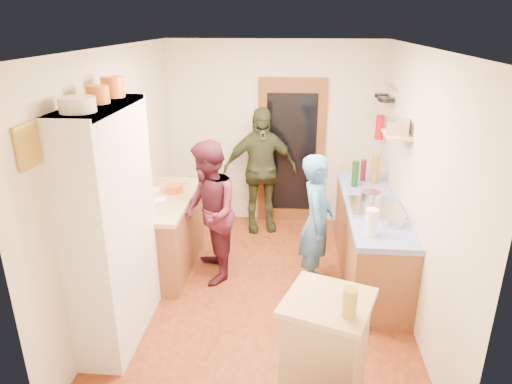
# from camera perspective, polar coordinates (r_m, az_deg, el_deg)

# --- Properties ---
(floor) EXTENTS (3.00, 4.00, 0.02)m
(floor) POSITION_cam_1_polar(r_m,az_deg,el_deg) (5.22, 0.93, -12.33)
(floor) COLOR brown
(floor) RESTS_ON ground
(ceiling) EXTENTS (3.00, 4.00, 0.02)m
(ceiling) POSITION_cam_1_polar(r_m,az_deg,el_deg) (4.37, 1.14, 17.77)
(ceiling) COLOR silver
(ceiling) RESTS_ON ground
(wall_back) EXTENTS (3.00, 0.02, 2.60)m
(wall_back) POSITION_cam_1_polar(r_m,az_deg,el_deg) (6.56, 2.28, 7.21)
(wall_back) COLOR beige
(wall_back) RESTS_ON ground
(wall_front) EXTENTS (3.00, 0.02, 2.60)m
(wall_front) POSITION_cam_1_polar(r_m,az_deg,el_deg) (2.83, -1.92, -12.30)
(wall_front) COLOR beige
(wall_front) RESTS_ON ground
(wall_left) EXTENTS (0.02, 4.00, 2.60)m
(wall_left) POSITION_cam_1_polar(r_m,az_deg,el_deg) (4.96, -16.65, 1.82)
(wall_left) COLOR beige
(wall_left) RESTS_ON ground
(wall_right) EXTENTS (0.02, 4.00, 2.60)m
(wall_right) POSITION_cam_1_polar(r_m,az_deg,el_deg) (4.78, 19.40, 0.76)
(wall_right) COLOR beige
(wall_right) RESTS_ON ground
(door_frame) EXTENTS (0.95, 0.06, 2.10)m
(door_frame) POSITION_cam_1_polar(r_m,az_deg,el_deg) (6.58, 4.41, 4.95)
(door_frame) COLOR brown
(door_frame) RESTS_ON ground
(door_glass) EXTENTS (0.70, 0.02, 1.70)m
(door_glass) POSITION_cam_1_polar(r_m,az_deg,el_deg) (6.54, 4.41, 4.86)
(door_glass) COLOR black
(door_glass) RESTS_ON door_frame
(hutch_body) EXTENTS (0.40, 1.20, 2.20)m
(hutch_body) POSITION_cam_1_polar(r_m,az_deg,el_deg) (4.27, -17.51, -4.29)
(hutch_body) COLOR white
(hutch_body) RESTS_ON ground
(hutch_top_shelf) EXTENTS (0.40, 1.14, 0.04)m
(hutch_top_shelf) POSITION_cam_1_polar(r_m,az_deg,el_deg) (3.96, -19.21, 10.04)
(hutch_top_shelf) COLOR white
(hutch_top_shelf) RESTS_ON hutch_body
(plate_stack) EXTENTS (0.27, 0.27, 0.11)m
(plate_stack) POSITION_cam_1_polar(r_m,az_deg,el_deg) (3.64, -21.44, 10.13)
(plate_stack) COLOR white
(plate_stack) RESTS_ON hutch_top_shelf
(orange_pot_a) EXTENTS (0.18, 0.18, 0.14)m
(orange_pot_a) POSITION_cam_1_polar(r_m,az_deg,el_deg) (3.98, -19.15, 11.45)
(orange_pot_a) COLOR orange
(orange_pot_a) RESTS_ON hutch_top_shelf
(orange_pot_b) EXTENTS (0.20, 0.20, 0.18)m
(orange_pot_b) POSITION_cam_1_polar(r_m,az_deg,el_deg) (4.26, -17.48, 12.42)
(orange_pot_b) COLOR orange
(orange_pot_b) RESTS_ON hutch_top_shelf
(left_counter_base) EXTENTS (0.60, 1.40, 0.85)m
(left_counter_base) POSITION_cam_1_polar(r_m,az_deg,el_deg) (5.59, -11.12, -5.24)
(left_counter_base) COLOR brown
(left_counter_base) RESTS_ON ground
(left_counter_top) EXTENTS (0.64, 1.44, 0.05)m
(left_counter_top) POSITION_cam_1_polar(r_m,az_deg,el_deg) (5.41, -11.45, -0.95)
(left_counter_top) COLOR tan
(left_counter_top) RESTS_ON left_counter_base
(toaster) EXTENTS (0.26, 0.21, 0.17)m
(toaster) POSITION_cam_1_polar(r_m,az_deg,el_deg) (4.94, -12.46, -1.83)
(toaster) COLOR white
(toaster) RESTS_ON left_counter_top
(kettle) EXTENTS (0.18, 0.18, 0.18)m
(kettle) POSITION_cam_1_polar(r_m,az_deg,el_deg) (5.20, -12.68, -0.59)
(kettle) COLOR white
(kettle) RESTS_ON left_counter_top
(orange_bowl) EXTENTS (0.27, 0.27, 0.09)m
(orange_bowl) POSITION_cam_1_polar(r_m,az_deg,el_deg) (5.53, -10.17, 0.45)
(orange_bowl) COLOR orange
(orange_bowl) RESTS_ON left_counter_top
(chopping_board) EXTENTS (0.31, 0.24, 0.02)m
(chopping_board) POSITION_cam_1_polar(r_m,az_deg,el_deg) (5.90, -9.80, 1.41)
(chopping_board) COLOR tan
(chopping_board) RESTS_ON left_counter_top
(right_counter_base) EXTENTS (0.60, 2.20, 0.84)m
(right_counter_base) POSITION_cam_1_polar(r_m,az_deg,el_deg) (5.50, 13.98, -5.97)
(right_counter_base) COLOR brown
(right_counter_base) RESTS_ON ground
(right_counter_top) EXTENTS (0.62, 2.22, 0.06)m
(right_counter_top) POSITION_cam_1_polar(r_m,az_deg,el_deg) (5.32, 14.39, -1.63)
(right_counter_top) COLOR #162ABA
(right_counter_top) RESTS_ON right_counter_base
(hob) EXTENTS (0.55, 0.58, 0.04)m
(hob) POSITION_cam_1_polar(r_m,az_deg,el_deg) (5.15, 14.71, -1.82)
(hob) COLOR silver
(hob) RESTS_ON right_counter_top
(pot_on_hob) EXTENTS (0.22, 0.22, 0.14)m
(pot_on_hob) POSITION_cam_1_polar(r_m,az_deg,el_deg) (5.14, 14.19, -0.72)
(pot_on_hob) COLOR silver
(pot_on_hob) RESTS_ON hob
(bottle_a) EXTENTS (0.09, 0.09, 0.33)m
(bottle_a) POSITION_cam_1_polar(r_m,az_deg,el_deg) (5.73, 12.29, 2.25)
(bottle_a) COLOR #143F14
(bottle_a) RESTS_ON right_counter_top
(bottle_b) EXTENTS (0.07, 0.07, 0.27)m
(bottle_b) POSITION_cam_1_polar(r_m,az_deg,el_deg) (5.98, 13.26, 2.67)
(bottle_b) COLOR #591419
(bottle_b) RESTS_ON right_counter_top
(bottle_c) EXTENTS (0.09, 0.09, 0.35)m
(bottle_c) POSITION_cam_1_polar(r_m,az_deg,el_deg) (5.91, 14.64, 2.73)
(bottle_c) COLOR olive
(bottle_c) RESTS_ON right_counter_top
(paper_towel) EXTENTS (0.15, 0.15, 0.26)m
(paper_towel) POSITION_cam_1_polar(r_m,az_deg,el_deg) (4.48, 14.24, -3.68)
(paper_towel) COLOR white
(paper_towel) RESTS_ON right_counter_top
(mixing_bowl) EXTENTS (0.29, 0.29, 0.09)m
(mixing_bowl) POSITION_cam_1_polar(r_m,az_deg,el_deg) (4.79, 16.66, -3.43)
(mixing_bowl) COLOR silver
(mixing_bowl) RESTS_ON right_counter_top
(island_base) EXTENTS (0.70, 0.70, 0.86)m
(island_base) POSITION_cam_1_polar(r_m,az_deg,el_deg) (3.78, 8.59, -19.20)
(island_base) COLOR tan
(island_base) RESTS_ON ground
(island_top) EXTENTS (0.79, 0.79, 0.05)m
(island_top) POSITION_cam_1_polar(r_m,az_deg,el_deg) (3.50, 9.00, -13.48)
(island_top) COLOR tan
(island_top) RESTS_ON island_base
(cutting_board) EXTENTS (0.42, 0.38, 0.02)m
(cutting_board) POSITION_cam_1_polar(r_m,az_deg,el_deg) (3.55, 8.45, -12.76)
(cutting_board) COLOR white
(cutting_board) RESTS_ON island_top
(oil_jar) EXTENTS (0.13, 0.13, 0.21)m
(oil_jar) POSITION_cam_1_polar(r_m,az_deg,el_deg) (3.30, 11.61, -13.32)
(oil_jar) COLOR #AD9E2D
(oil_jar) RESTS_ON island_top
(pan_rail) EXTENTS (0.02, 0.65, 0.02)m
(pan_rail) POSITION_cam_1_polar(r_m,az_deg,el_deg) (6.05, 16.43, 12.48)
(pan_rail) COLOR silver
(pan_rail) RESTS_ON wall_right
(pan_hang_a) EXTENTS (0.18, 0.18, 0.05)m
(pan_hang_a) POSITION_cam_1_polar(r_m,az_deg,el_deg) (5.89, 16.03, 11.02)
(pan_hang_a) COLOR black
(pan_hang_a) RESTS_ON pan_rail
(pan_hang_b) EXTENTS (0.16, 0.16, 0.05)m
(pan_hang_b) POSITION_cam_1_polar(r_m,az_deg,el_deg) (6.08, 15.68, 11.16)
(pan_hang_b) COLOR black
(pan_hang_b) RESTS_ON pan_rail
(pan_hang_c) EXTENTS (0.17, 0.17, 0.05)m
(pan_hang_c) POSITION_cam_1_polar(r_m,az_deg,el_deg) (6.28, 15.38, 11.56)
(pan_hang_c) COLOR black
(pan_hang_c) RESTS_ON pan_rail
(wall_shelf) EXTENTS (0.26, 0.42, 0.03)m
(wall_shelf) POSITION_cam_1_polar(r_m,az_deg,el_deg) (5.06, 17.23, 6.83)
(wall_shelf) COLOR tan
(wall_shelf) RESTS_ON wall_right
(radio) EXTENTS (0.28, 0.34, 0.15)m
(radio) POSITION_cam_1_polar(r_m,az_deg,el_deg) (5.04, 17.34, 7.82)
(radio) COLOR silver
(radio) RESTS_ON wall_shelf
(ext_bracket) EXTENTS (0.06, 0.10, 0.04)m
(ext_bracket) POSITION_cam_1_polar(r_m,az_deg,el_deg) (6.33, 15.68, 7.33)
(ext_bracket) COLOR black
(ext_bracket) RESTS_ON wall_right
(fire_extinguisher) EXTENTS (0.11, 0.11, 0.32)m
(fire_extinguisher) POSITION_cam_1_polar(r_m,az_deg,el_deg) (6.30, 15.19, 7.81)
(fire_extinguisher) COLOR red
(fire_extinguisher) RESTS_ON wall_right
(picture_frame) EXTENTS (0.03, 0.25, 0.30)m
(picture_frame) POSITION_cam_1_polar(r_m,az_deg,el_deg) (3.42, -26.65, 5.17)
(picture_frame) COLOR gold
(picture_frame) RESTS_ON wall_left
(person_hob) EXTENTS (0.42, 0.60, 1.54)m
(person_hob) POSITION_cam_1_polar(r_m,az_deg,el_deg) (5.00, 7.92, -3.91)
(person_hob) COLOR teal
(person_hob) RESTS_ON ground
(person_left) EXTENTS (0.83, 0.94, 1.63)m
(person_left) POSITION_cam_1_polar(r_m,az_deg,el_deg) (5.16, -5.70, -2.42)
(person_left) COLOR #451727
(person_left) RESTS_ON ground
(person_back) EXTENTS (1.10, 0.67, 1.76)m
(person_back) POSITION_cam_1_polar(r_m,az_deg,el_deg) (6.33, 0.63, 2.75)
(person_back) COLOR #2F371F
(person_back) RESTS_ON ground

